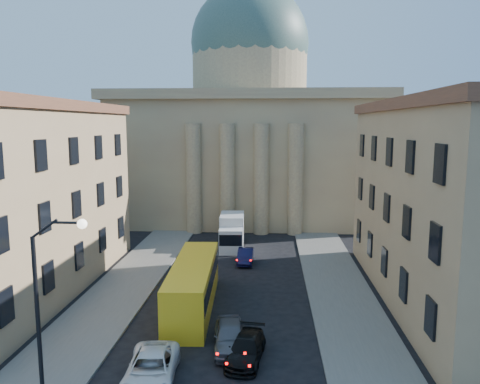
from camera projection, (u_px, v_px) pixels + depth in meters
The scene contains 12 objects.
sidewalk_left at pixel (100, 314), 31.88m from camera, with size 5.00×60.00×0.15m, color #5E5C56.
sidewalk_right at pixel (352, 321), 30.79m from camera, with size 5.00×60.00×0.15m, color #5E5C56.
church at pixel (249, 131), 66.62m from camera, with size 68.02×28.76×36.60m.
building_left at pixel (5, 198), 35.31m from camera, with size 11.60×26.60×14.70m.
building_right at pixel (467, 203), 33.12m from camera, with size 11.60×26.60×14.70m.
street_lamp at pixel (48, 295), 21.16m from camera, with size 2.62×0.44×8.83m.
car_left_mid at pixel (151, 369), 23.53m from camera, with size 2.45×5.32×1.48m, color white.
car_right_mid at pixel (246, 349), 25.83m from camera, with size 1.81×4.44×1.29m, color black.
car_right_far at pixel (230, 336), 27.10m from camera, with size 1.86×4.63×1.58m, color #525258.
car_right_distant at pixel (246, 256), 43.87m from camera, with size 1.42×4.06×1.34m, color black.
city_bus at pixel (193, 284), 32.97m from camera, with size 3.19×11.82×3.30m.
box_truck at pixel (232, 232), 49.23m from camera, with size 2.69×6.29×3.40m.
Camera 1 is at (3.05, -11.64, 12.98)m, focal length 35.00 mm.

